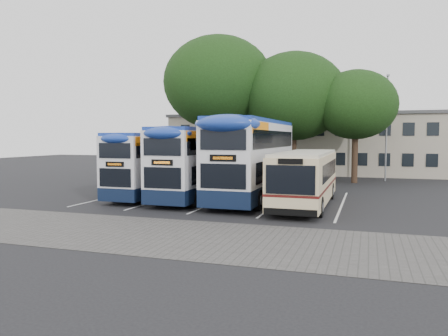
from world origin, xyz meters
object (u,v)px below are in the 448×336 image
at_px(tree_left, 218,83).
at_px(bus_single, 306,175).
at_px(tree_mid, 294,96).
at_px(tree_right, 356,105).
at_px(bus_dd_left, 156,162).
at_px(bus_dd_mid, 200,160).
at_px(lamp_post, 387,122).
at_px(bus_dd_right, 253,156).

height_order(tree_left, bus_single, tree_left).
height_order(tree_mid, tree_right, tree_mid).
height_order(bus_dd_left, bus_dd_mid, bus_dd_mid).
bearing_deg(tree_mid, bus_dd_left, -116.86).
relative_size(tree_right, bus_single, 0.93).
xyz_separation_m(tree_left, bus_single, (9.83, -13.70, -7.00)).
relative_size(lamp_post, bus_dd_left, 0.94).
xyz_separation_m(lamp_post, bus_dd_mid, (-11.25, -14.92, -2.72)).
distance_m(bus_dd_left, bus_dd_right, 6.34).
bearing_deg(tree_mid, tree_left, -176.65).
xyz_separation_m(lamp_post, tree_mid, (-7.65, -1.73, 2.22)).
xyz_separation_m(tree_left, tree_right, (11.99, -0.28, -2.28)).
height_order(lamp_post, bus_dd_right, lamp_post).
bearing_deg(bus_single, bus_dd_mid, 172.25).
height_order(lamp_post, bus_dd_left, lamp_post).
bearing_deg(bus_dd_mid, lamp_post, 53.00).
bearing_deg(tree_mid, bus_dd_right, -91.38).
height_order(tree_left, bus_dd_right, tree_left).
relative_size(tree_mid, bus_dd_left, 1.16).
relative_size(tree_left, bus_dd_left, 1.35).
height_order(tree_mid, bus_single, tree_mid).
distance_m(lamp_post, tree_right, 3.70).
bearing_deg(bus_dd_right, tree_mid, 88.62).
distance_m(bus_dd_left, bus_dd_mid, 3.04).
bearing_deg(bus_dd_right, tree_right, 65.75).
height_order(tree_left, tree_mid, tree_left).
bearing_deg(bus_single, bus_dd_right, 158.93).
height_order(lamp_post, tree_left, tree_left).
relative_size(tree_right, bus_dd_left, 0.97).
relative_size(bus_dd_mid, bus_single, 1.03).
distance_m(tree_right, bus_single, 14.39).
xyz_separation_m(bus_dd_left, bus_dd_right, (6.32, 0.28, 0.43)).
distance_m(tree_mid, bus_dd_mid, 14.54).
bearing_deg(tree_right, tree_left, 178.68).
bearing_deg(lamp_post, bus_dd_right, -118.67).
bearing_deg(lamp_post, bus_single, -106.36).
bearing_deg(tree_left, tree_right, -1.32).
height_order(tree_mid, bus_dd_mid, tree_mid).
bearing_deg(bus_single, tree_mid, 102.02).
distance_m(tree_right, bus_dd_right, 13.84).
distance_m(tree_left, bus_dd_right, 15.28).
bearing_deg(tree_right, bus_single, -99.13).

